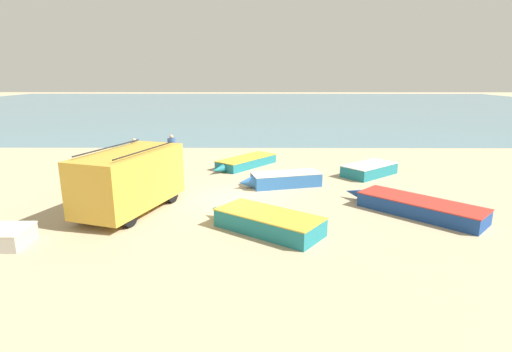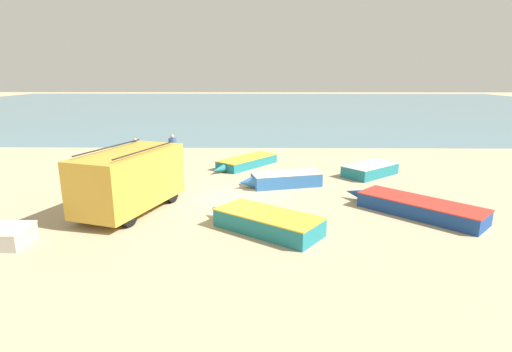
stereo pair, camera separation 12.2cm
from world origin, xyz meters
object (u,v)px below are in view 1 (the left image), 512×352
fishing_rowboat_0 (416,206)px  fishing_rowboat_5 (265,221)px  parked_van (130,179)px  fisherman_0 (172,147)px  fishing_rowboat_2 (283,179)px  fishing_rowboat_4 (245,162)px  fisherman_1 (135,149)px  fishing_rowboat_3 (371,169)px

fishing_rowboat_0 → fishing_rowboat_5: bearing=60.3°
parked_van → fisherman_0: parked_van is taller
fishing_rowboat_2 → fisherman_0: (-6.29, 4.73, 0.74)m
parked_van → fishing_rowboat_4: size_ratio=1.21×
fishing_rowboat_0 → fisherman_1: bearing=12.5°
fishing_rowboat_0 → fishing_rowboat_2: size_ratio=1.16×
fishing_rowboat_4 → fisherman_0: 4.46m
fishing_rowboat_3 → fisherman_0: bearing=127.2°
fishing_rowboat_3 → fisherman_1: bearing=131.1°
fishing_rowboat_2 → fisherman_1: fisherman_1 is taller
fishing_rowboat_3 → fisherman_0: (-11.10, 2.51, 0.76)m
fishing_rowboat_5 → fisherman_0: bearing=-26.6°
fishing_rowboat_3 → parked_van: bearing=168.0°
fishing_rowboat_2 → fisherman_0: size_ratio=2.29×
fishing_rowboat_3 → fisherman_0: fisherman_0 is taller
fishing_rowboat_3 → fishing_rowboat_5: (-5.73, -7.78, 0.02)m
fishing_rowboat_2 → fishing_rowboat_5: bearing=65.8°
fishing_rowboat_3 → fisherman_1: (-13.16, 2.05, 0.67)m
parked_van → fishing_rowboat_3: bearing=-43.6°
fishing_rowboat_4 → fisherman_1: 6.45m
fishing_rowboat_0 → fishing_rowboat_2: fishing_rowboat_2 is taller
fishing_rowboat_4 → fisherman_0: size_ratio=2.41×
fishing_rowboat_5 → fisherman_1: size_ratio=2.60×
fishing_rowboat_3 → fishing_rowboat_5: size_ratio=0.82×
parked_van → fishing_rowboat_5: bearing=-92.3°
parked_van → fishing_rowboat_0: parked_van is taller
fishing_rowboat_0 → fishing_rowboat_5: 6.06m
parked_van → fishing_rowboat_4: (4.18, 7.72, -1.04)m
parked_van → fishing_rowboat_0: bearing=-73.0°
fishing_rowboat_4 → fishing_rowboat_5: bearing=44.7°
fishing_rowboat_0 → fishing_rowboat_5: (-5.81, -1.70, 0.03)m
fishing_rowboat_0 → fisherman_0: fisherman_0 is taller
parked_van → fisherman_0: bearing=19.5°
fishing_rowboat_0 → fishing_rowboat_4: size_ratio=1.10×
parked_van → fishing_rowboat_4: parked_van is taller
fishing_rowboat_5 → fisherman_0: size_ratio=2.39×
parked_van → fisherman_1: size_ratio=3.16×
fishing_rowboat_3 → fishing_rowboat_4: (-6.75, 1.90, -0.04)m
fishing_rowboat_2 → fisherman_0: fisherman_0 is taller
fishing_rowboat_4 → fisherman_1: size_ratio=2.62×
fishing_rowboat_3 → fishing_rowboat_4: size_ratio=0.82×
fishing_rowboat_2 → fishing_rowboat_5: fishing_rowboat_2 is taller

